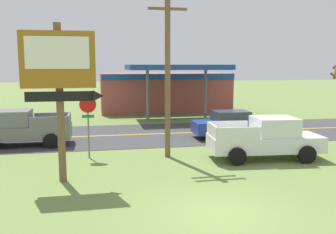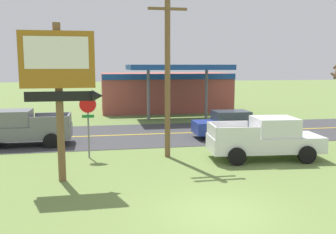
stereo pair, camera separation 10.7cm
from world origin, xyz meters
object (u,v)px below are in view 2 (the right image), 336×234
(motel_sign, at_px, (60,77))
(utility_pole, at_px, (168,64))
(gas_station, at_px, (165,91))
(pickup_grey_on_road, at_px, (21,128))
(pickup_white_parked_on_lawn, at_px, (266,139))
(car_blue_mid_lane, at_px, (229,124))
(stop_sign, at_px, (88,116))

(motel_sign, height_order, utility_pole, utility_pole)
(motel_sign, bearing_deg, gas_station, 69.85)
(motel_sign, height_order, pickup_grey_on_road, motel_sign)
(utility_pole, bearing_deg, gas_station, 80.06)
(gas_station, bearing_deg, utility_pole, -99.94)
(pickup_white_parked_on_lawn, xyz_separation_m, car_blue_mid_lane, (0.05, 5.15, -0.13))
(gas_station, distance_m, car_blue_mid_lane, 14.12)
(stop_sign, xyz_separation_m, pickup_grey_on_road, (-3.69, 3.45, -1.06))
(pickup_grey_on_road, bearing_deg, pickup_white_parked_on_lawn, -23.50)
(gas_station, xyz_separation_m, car_blue_mid_lane, (1.36, -14.01, -1.11))
(stop_sign, height_order, utility_pole, utility_pole)
(gas_station, relative_size, pickup_white_parked_on_lawn, 2.24)
(utility_pole, relative_size, car_blue_mid_lane, 1.96)
(pickup_grey_on_road, xyz_separation_m, car_blue_mid_lane, (11.90, 0.00, -0.13))
(stop_sign, relative_size, utility_pole, 0.36)
(stop_sign, distance_m, pickup_white_parked_on_lawn, 8.40)
(pickup_white_parked_on_lawn, bearing_deg, utility_pole, 164.39)
(stop_sign, bearing_deg, pickup_white_parked_on_lawn, -11.79)
(utility_pole, distance_m, pickup_white_parked_on_lawn, 5.77)
(stop_sign, height_order, gas_station, gas_station)
(pickup_grey_on_road, height_order, car_blue_mid_lane, pickup_grey_on_road)
(motel_sign, distance_m, pickup_white_parked_on_lawn, 9.68)
(stop_sign, distance_m, gas_station, 18.75)
(stop_sign, xyz_separation_m, utility_pole, (3.70, -0.46, 2.39))
(motel_sign, relative_size, utility_pole, 0.72)
(gas_station, distance_m, pickup_white_parked_on_lawn, 19.23)
(gas_station, height_order, car_blue_mid_lane, gas_station)
(motel_sign, height_order, pickup_white_parked_on_lawn, motel_sign)
(stop_sign, bearing_deg, gas_station, 68.60)
(motel_sign, xyz_separation_m, gas_station, (7.70, 20.99, -2.02))
(pickup_white_parked_on_lawn, distance_m, pickup_grey_on_road, 12.92)
(pickup_white_parked_on_lawn, bearing_deg, gas_station, 93.93)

